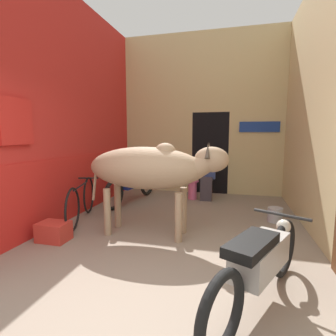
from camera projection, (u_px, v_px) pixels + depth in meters
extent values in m
plane|color=gray|center=(123.00, 319.00, 2.26)|extent=(30.00, 30.00, 0.00)
cube|color=red|center=(69.00, 107.00, 4.95)|extent=(0.18, 5.06, 4.17)
cube|color=red|center=(77.00, 185.00, 5.12)|extent=(0.03, 5.06, 1.17)
cube|color=red|center=(15.00, 121.00, 3.60)|extent=(0.08, 0.56, 0.64)
cube|color=#D1BC84|center=(202.00, 73.00, 6.80)|extent=(4.17, 0.18, 2.03)
cube|color=#D1BC84|center=(160.00, 152.00, 7.35)|extent=(1.87, 0.18, 2.14)
cube|color=#D1BC84|center=(255.00, 154.00, 6.72)|extent=(1.35, 0.18, 2.14)
cube|color=black|center=(211.00, 152.00, 7.35)|extent=(0.95, 0.90, 2.14)
cube|color=navy|center=(259.00, 127.00, 6.52)|extent=(0.96, 0.03, 0.26)
cube|color=#D1BC84|center=(325.00, 100.00, 3.89)|extent=(0.18, 5.06, 4.17)
ellipsoid|color=tan|center=(145.00, 168.00, 4.04)|extent=(1.83, 0.70, 0.66)
ellipsoid|color=tan|center=(165.00, 151.00, 3.93)|extent=(0.31, 0.28, 0.24)
cylinder|color=tan|center=(200.00, 166.00, 3.84)|extent=(0.43, 0.31, 0.43)
ellipsoid|color=tan|center=(212.00, 160.00, 3.78)|extent=(0.50, 0.32, 0.37)
cylinder|color=tan|center=(95.00, 180.00, 4.28)|extent=(0.14, 0.04, 0.67)
cylinder|color=tan|center=(183.00, 210.00, 4.18)|extent=(0.11, 0.11, 0.74)
cylinder|color=tan|center=(178.00, 218.00, 3.82)|extent=(0.11, 0.11, 0.74)
cylinder|color=tan|center=(118.00, 206.00, 4.45)|extent=(0.11, 0.11, 0.74)
cylinder|color=tan|center=(107.00, 212.00, 4.09)|extent=(0.11, 0.11, 0.74)
cone|color=#473D33|center=(209.00, 149.00, 3.90)|extent=(0.07, 0.16, 0.25)
cone|color=#473D33|center=(208.00, 150.00, 3.65)|extent=(0.07, 0.16, 0.25)
torus|color=black|center=(222.00, 313.00, 1.85)|extent=(0.35, 0.61, 0.64)
torus|color=black|center=(284.00, 248.00, 2.91)|extent=(0.35, 0.61, 0.64)
cube|color=#9E9993|center=(260.00, 256.00, 2.36)|extent=(0.59, 0.82, 0.28)
cube|color=black|center=(252.00, 244.00, 2.18)|extent=(0.51, 0.67, 0.09)
cylinder|color=black|center=(281.00, 215.00, 2.74)|extent=(0.53, 0.28, 0.03)
sphere|color=silver|center=(283.00, 226.00, 2.83)|extent=(0.15, 0.15, 0.15)
torus|color=black|center=(114.00, 195.00, 5.43)|extent=(0.19, 0.66, 0.66)
torus|color=black|center=(147.00, 183.00, 6.77)|extent=(0.19, 0.66, 0.66)
cube|color=navy|center=(132.00, 181.00, 6.08)|extent=(0.41, 0.84, 0.28)
cube|color=black|center=(127.00, 174.00, 5.85)|extent=(0.36, 0.68, 0.09)
cylinder|color=black|center=(144.00, 167.00, 6.57)|extent=(0.58, 0.13, 0.03)
sphere|color=silver|center=(146.00, 173.00, 6.68)|extent=(0.15, 0.15, 0.15)
torus|color=black|center=(73.00, 210.00, 4.25)|extent=(0.24, 0.70, 0.72)
torus|color=black|center=(89.00, 195.00, 5.27)|extent=(0.24, 0.70, 0.72)
cylinder|color=black|center=(81.00, 186.00, 4.73)|extent=(0.27, 0.82, 0.03)
cylinder|color=black|center=(87.00, 178.00, 5.13)|extent=(0.43, 0.16, 0.03)
cube|color=#3D3842|center=(206.00, 191.00, 6.21)|extent=(0.27, 0.14, 0.46)
cube|color=#3D3842|center=(207.00, 179.00, 6.26)|extent=(0.27, 0.32, 0.11)
cube|color=navy|center=(207.00, 168.00, 6.30)|extent=(0.39, 0.20, 0.51)
sphere|color=tan|center=(208.00, 153.00, 6.25)|extent=(0.20, 0.20, 0.20)
cylinder|color=#DB6093|center=(193.00, 190.00, 6.37)|extent=(0.21, 0.21, 0.43)
cylinder|color=#DB6093|center=(193.00, 181.00, 6.34)|extent=(0.30, 0.30, 0.04)
cube|color=red|center=(54.00, 232.00, 3.89)|extent=(0.44, 0.32, 0.28)
cylinder|color=#A8A8B2|center=(275.00, 215.00, 4.73)|extent=(0.26, 0.26, 0.26)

